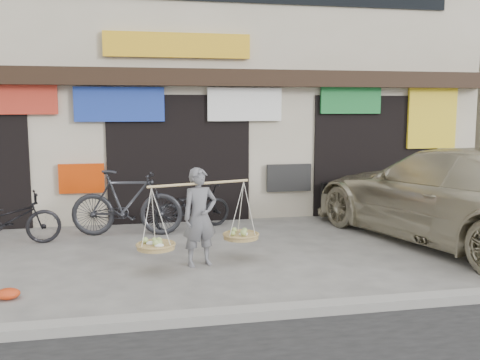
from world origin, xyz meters
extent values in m
plane|color=gray|center=(0.00, 0.00, 0.00)|extent=(70.00, 70.00, 0.00)
cube|color=gray|center=(0.00, -2.00, 0.06)|extent=(70.00, 0.25, 0.12)
cube|color=beige|center=(0.00, 6.50, 3.50)|extent=(14.00, 6.00, 7.00)
cube|color=black|center=(0.00, 3.35, 3.05)|extent=(14.00, 0.35, 0.35)
cube|color=black|center=(0.00, 3.75, 1.35)|extent=(3.00, 0.60, 2.70)
cube|color=black|center=(4.50, 3.75, 1.35)|extent=(3.00, 0.60, 2.70)
cube|color=red|center=(-3.20, 3.42, 2.60)|extent=(1.60, 0.08, 0.60)
cube|color=#213EAC|center=(-1.20, 3.42, 2.50)|extent=(1.80, 0.08, 0.70)
cube|color=white|center=(1.40, 3.42, 2.50)|extent=(1.60, 0.08, 0.70)
cube|color=#1D7C35|center=(3.80, 3.42, 2.60)|extent=(1.40, 0.08, 0.60)
cube|color=yellow|center=(5.80, 3.42, 2.20)|extent=(1.20, 0.08, 1.40)
cube|color=#DA3A07|center=(-2.00, 3.42, 1.00)|extent=(0.90, 0.08, 0.60)
cube|color=#252525|center=(2.40, 3.42, 0.90)|extent=(1.00, 0.08, 0.60)
cube|color=yellow|center=(0.00, 3.42, 3.70)|extent=(3.00, 0.08, 0.50)
imported|color=slate|center=(0.02, 0.23, 0.76)|extent=(0.63, 0.50, 1.53)
cylinder|color=tan|center=(0.02, 0.23, 1.28)|extent=(1.60, 0.47, 0.04)
cylinder|color=tan|center=(-0.67, 0.04, 0.38)|extent=(0.56, 0.56, 0.07)
ellipsoid|color=#A5BF66|center=(-0.67, 0.04, 0.44)|extent=(0.39, 0.39, 0.10)
cylinder|color=tan|center=(0.70, 0.42, 0.38)|extent=(0.56, 0.56, 0.07)
ellipsoid|color=#A5BF66|center=(0.70, 0.42, 0.44)|extent=(0.39, 0.39, 0.10)
imported|color=black|center=(-3.16, 2.01, 0.47)|extent=(1.91, 1.07, 0.95)
imported|color=#28292D|center=(-1.10, 2.45, 0.63)|extent=(2.17, 0.91, 1.27)
imported|color=black|center=(0.19, 2.74, 0.45)|extent=(1.81, 1.24, 0.90)
imported|color=#C0B79A|center=(4.66, 0.73, 0.87)|extent=(3.87, 6.44, 1.75)
cube|color=black|center=(3.95, 3.50, 0.55)|extent=(1.67, 0.52, 0.45)
cube|color=silver|center=(3.93, 3.57, 0.45)|extent=(0.44, 0.13, 0.12)
ellipsoid|color=red|center=(-2.59, -0.76, 0.07)|extent=(0.31, 0.25, 0.14)
camera|label=1|loc=(-0.98, -7.80, 2.43)|focal=40.00mm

